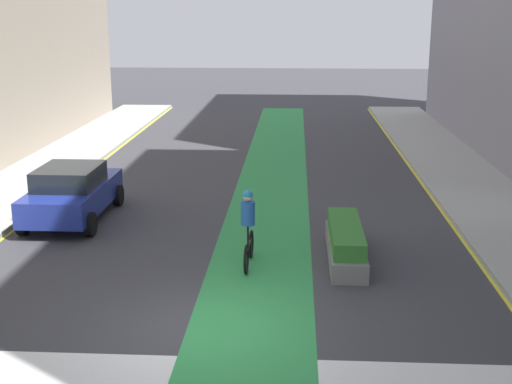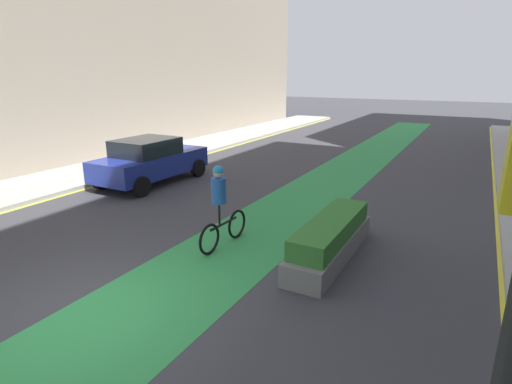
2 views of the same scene
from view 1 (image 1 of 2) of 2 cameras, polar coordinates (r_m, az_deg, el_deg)
name	(u,v)px [view 1 (image 1 of 2)]	position (r m, az deg, el deg)	size (l,w,h in m)	color
ground_plane	(206,328)	(13.15, -4.13, -11.18)	(120.00, 120.00, 0.00)	#38383D
bike_lane_paint	(251,329)	(13.08, -0.40, -11.28)	(2.40, 60.00, 0.01)	#2D8C47
crosswalk_band	(190,384)	(11.41, -5.45, -15.54)	(12.00, 1.80, 0.01)	silver
car_blue_left_far	(72,192)	(20.04, -14.98, -0.02)	(2.02, 4.20, 1.57)	navy
cyclist_in_lane	(248,227)	(15.74, -0.64, -2.89)	(0.32, 1.73, 1.86)	black
median_planter	(346,243)	(16.54, 7.42, -4.20)	(0.81, 3.33, 0.85)	slate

